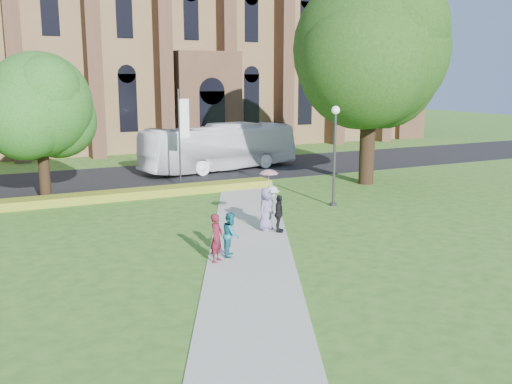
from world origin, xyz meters
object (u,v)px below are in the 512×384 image
streetlamp (335,144)px  tour_coach (220,147)px  large_tree (371,49)px  pedestrian_0 (217,238)px

streetlamp → tour_coach: 13.62m
large_tree → tour_coach: large_tree is taller
tour_coach → pedestrian_0: size_ratio=6.78×
streetlamp → large_tree: (5.50, 4.50, 5.07)m
streetlamp → pedestrian_0: (-9.14, -6.07, -2.36)m
streetlamp → pedestrian_0: streetlamp is taller
tour_coach → streetlamp: bearing=172.1°
large_tree → tour_coach: bearing=125.0°
large_tree → pedestrian_0: large_tree is taller
tour_coach → large_tree: bearing=-156.3°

